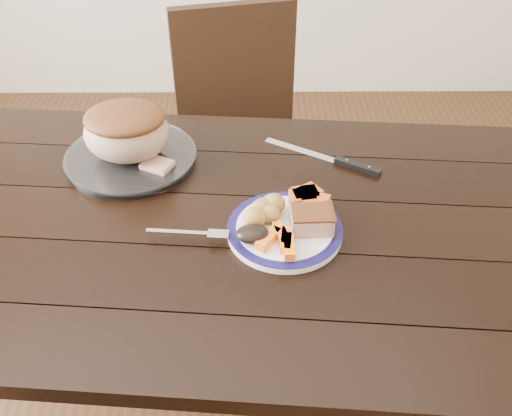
{
  "coord_description": "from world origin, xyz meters",
  "views": [
    {
      "loc": [
        0.07,
        -0.96,
        1.58
      ],
      "look_at": [
        0.08,
        -0.02,
        0.8
      ],
      "focal_mm": 40.0,
      "sensor_mm": 36.0,
      "label": 1
    }
  ],
  "objects_px": {
    "dining_table": "(222,250)",
    "chair_far": "(242,131)",
    "dinner_plate": "(285,231)",
    "fork": "(194,233)",
    "carving_knife": "(343,162)",
    "pork_slice": "(311,221)",
    "roast_joint": "(127,133)",
    "serving_platter": "(131,159)"
  },
  "relations": [
    {
      "from": "dining_table",
      "to": "chair_far",
      "type": "relative_size",
      "value": 1.79
    },
    {
      "from": "dinner_plate",
      "to": "fork",
      "type": "height_order",
      "value": "fork"
    },
    {
      "from": "carving_knife",
      "to": "pork_slice",
      "type": "bearing_deg",
      "value": -80.97
    },
    {
      "from": "pork_slice",
      "to": "fork",
      "type": "bearing_deg",
      "value": -176.33
    },
    {
      "from": "chair_far",
      "to": "fork",
      "type": "height_order",
      "value": "chair_far"
    },
    {
      "from": "dining_table",
      "to": "roast_joint",
      "type": "height_order",
      "value": "roast_joint"
    },
    {
      "from": "chair_far",
      "to": "serving_platter",
      "type": "relative_size",
      "value": 2.9
    },
    {
      "from": "roast_joint",
      "to": "dinner_plate",
      "type": "bearing_deg",
      "value": -36.19
    },
    {
      "from": "dining_table",
      "to": "pork_slice",
      "type": "relative_size",
      "value": 18.75
    },
    {
      "from": "fork",
      "to": "carving_knife",
      "type": "bearing_deg",
      "value": 43.27
    },
    {
      "from": "chair_far",
      "to": "carving_knife",
      "type": "distance_m",
      "value": 0.63
    },
    {
      "from": "serving_platter",
      "to": "dinner_plate",
      "type": "bearing_deg",
      "value": -36.19
    },
    {
      "from": "dinner_plate",
      "to": "serving_platter",
      "type": "distance_m",
      "value": 0.47
    },
    {
      "from": "pork_slice",
      "to": "roast_joint",
      "type": "xyz_separation_m",
      "value": [
        -0.43,
        0.28,
        0.05
      ]
    },
    {
      "from": "serving_platter",
      "to": "carving_knife",
      "type": "bearing_deg",
      "value": -1.67
    },
    {
      "from": "chair_far",
      "to": "serving_platter",
      "type": "distance_m",
      "value": 0.62
    },
    {
      "from": "serving_platter",
      "to": "roast_joint",
      "type": "relative_size",
      "value": 1.53
    },
    {
      "from": "dinner_plate",
      "to": "roast_joint",
      "type": "bearing_deg",
      "value": 143.81
    },
    {
      "from": "chair_far",
      "to": "roast_joint",
      "type": "distance_m",
      "value": 0.65
    },
    {
      "from": "pork_slice",
      "to": "dining_table",
      "type": "bearing_deg",
      "value": 165.63
    },
    {
      "from": "serving_platter",
      "to": "fork",
      "type": "xyz_separation_m",
      "value": [
        0.18,
        -0.3,
        0.01
      ]
    },
    {
      "from": "dinner_plate",
      "to": "pork_slice",
      "type": "height_order",
      "value": "pork_slice"
    },
    {
      "from": "chair_far",
      "to": "dinner_plate",
      "type": "height_order",
      "value": "chair_far"
    },
    {
      "from": "dining_table",
      "to": "pork_slice",
      "type": "distance_m",
      "value": 0.24
    },
    {
      "from": "chair_far",
      "to": "serving_platter",
      "type": "bearing_deg",
      "value": 48.14
    },
    {
      "from": "serving_platter",
      "to": "carving_knife",
      "type": "distance_m",
      "value": 0.54
    },
    {
      "from": "dinner_plate",
      "to": "fork",
      "type": "relative_size",
      "value": 1.4
    },
    {
      "from": "dining_table",
      "to": "fork",
      "type": "xyz_separation_m",
      "value": [
        -0.05,
        -0.07,
        0.11
      ]
    },
    {
      "from": "roast_joint",
      "to": "carving_knife",
      "type": "bearing_deg",
      "value": -1.67
    },
    {
      "from": "serving_platter",
      "to": "fork",
      "type": "relative_size",
      "value": 1.8
    },
    {
      "from": "roast_joint",
      "to": "dining_table",
      "type": "bearing_deg",
      "value": -44.37
    },
    {
      "from": "pork_slice",
      "to": "carving_knife",
      "type": "bearing_deg",
      "value": 68.58
    },
    {
      "from": "dining_table",
      "to": "pork_slice",
      "type": "bearing_deg",
      "value": -14.37
    },
    {
      "from": "dinner_plate",
      "to": "carving_knife",
      "type": "distance_m",
      "value": 0.3
    },
    {
      "from": "dinner_plate",
      "to": "fork",
      "type": "distance_m",
      "value": 0.2
    },
    {
      "from": "dining_table",
      "to": "dinner_plate",
      "type": "distance_m",
      "value": 0.18
    },
    {
      "from": "fork",
      "to": "dining_table",
      "type": "bearing_deg",
      "value": 56.56
    },
    {
      "from": "pork_slice",
      "to": "roast_joint",
      "type": "bearing_deg",
      "value": 147.05
    },
    {
      "from": "chair_far",
      "to": "roast_joint",
      "type": "bearing_deg",
      "value": 48.14
    },
    {
      "from": "dining_table",
      "to": "carving_knife",
      "type": "xyz_separation_m",
      "value": [
        0.3,
        0.21,
        0.1
      ]
    },
    {
      "from": "pork_slice",
      "to": "carving_knife",
      "type": "xyz_separation_m",
      "value": [
        0.1,
        0.26,
        -0.03
      ]
    },
    {
      "from": "pork_slice",
      "to": "serving_platter",
      "type": "bearing_deg",
      "value": 147.05
    }
  ]
}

